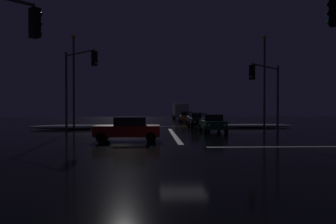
{
  "coord_description": "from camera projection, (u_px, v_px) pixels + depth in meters",
  "views": [
    {
      "loc": [
        -1.57,
        -17.35,
        2.16
      ],
      "look_at": [
        -0.31,
        11.82,
        1.78
      ],
      "focal_mm": 34.21,
      "sensor_mm": 36.0,
      "label": 1
    }
  ],
  "objects": [
    {
      "name": "sedan_black",
      "position": [
        198.0,
        120.0,
        34.84
      ],
      "size": [
        2.02,
        4.33,
        1.57
      ],
      "color": "black",
      "rests_on": "ground"
    },
    {
      "name": "sedan_gray",
      "position": [
        195.0,
        118.0,
        41.25
      ],
      "size": [
        2.02,
        4.33,
        1.57
      ],
      "color": "slate",
      "rests_on": "ground"
    },
    {
      "name": "snow_bank_right_curb",
      "position": [
        252.0,
        126.0,
        34.72
      ],
      "size": [
        8.94,
        1.5,
        0.4
      ],
      "color": "white",
      "rests_on": "ground"
    },
    {
      "name": "centre_line_ns",
      "position": [
        168.0,
        126.0,
        37.22
      ],
      "size": [
        22.0,
        0.15,
        0.01
      ],
      "color": "yellow",
      "rests_on": "ground"
    },
    {
      "name": "sedan_orange",
      "position": [
        186.0,
        117.0,
        47.58
      ],
      "size": [
        2.02,
        4.33,
        1.57
      ],
      "color": "#C66014",
      "rests_on": "ground"
    },
    {
      "name": "box_truck",
      "position": [
        180.0,
        110.0,
        60.17
      ],
      "size": [
        2.68,
        8.28,
        3.08
      ],
      "color": "beige",
      "rests_on": "ground"
    },
    {
      "name": "crosswalk_bar_east",
      "position": [
        332.0,
        147.0,
        17.79
      ],
      "size": [
        14.07,
        0.4,
        0.01
      ],
      "color": "white",
      "rests_on": "ground"
    },
    {
      "name": "streetlamp_left_near",
      "position": [
        74.0,
        75.0,
        30.76
      ],
      "size": [
        0.44,
        0.44,
        9.22
      ],
      "color": "#424247",
      "rests_on": "ground"
    },
    {
      "name": "traffic_signal_nw",
      "position": [
        77.0,
        77.0,
        24.51
      ],
      "size": [
        3.07,
        3.07,
        6.62
      ],
      "color": "#4C4C51",
      "rests_on": "ground"
    },
    {
      "name": "sedan_red_crossing",
      "position": [
        128.0,
        129.0,
        20.79
      ],
      "size": [
        4.33,
        2.02,
        1.57
      ],
      "color": "maroon",
      "rests_on": "ground"
    },
    {
      "name": "traffic_signal_ne",
      "position": [
        267.0,
        85.0,
        24.89
      ],
      "size": [
        3.43,
        3.43,
        5.65
      ],
      "color": "#4C4C51",
      "rests_on": "ground"
    },
    {
      "name": "ground",
      "position": [
        183.0,
        148.0,
        17.43
      ],
      "size": [
        120.0,
        120.0,
        0.1
      ],
      "primitive_type": "cube",
      "color": "black"
    },
    {
      "name": "snow_bank_left_curb",
      "position": [
        79.0,
        127.0,
        31.83
      ],
      "size": [
        9.9,
        1.5,
        0.48
      ],
      "color": "white",
      "rests_on": "ground"
    },
    {
      "name": "stop_line_north",
      "position": [
        174.0,
        135.0,
        25.64
      ],
      "size": [
        0.35,
        14.07,
        0.01
      ],
      "color": "white",
      "rests_on": "ground"
    },
    {
      "name": "sedan_white",
      "position": [
        186.0,
        116.0,
        52.86
      ],
      "size": [
        2.02,
        4.33,
        1.57
      ],
      "color": "silver",
      "rests_on": "ground"
    },
    {
      "name": "sedan_green",
      "position": [
        212.0,
        123.0,
        28.53
      ],
      "size": [
        2.02,
        4.33,
        1.57
      ],
      "color": "#14512D",
      "rests_on": "ground"
    },
    {
      "name": "streetlamp_right_near",
      "position": [
        264.0,
        75.0,
        31.56
      ],
      "size": [
        0.44,
        0.44,
        9.36
      ],
      "color": "#424247",
      "rests_on": "ground"
    }
  ]
}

